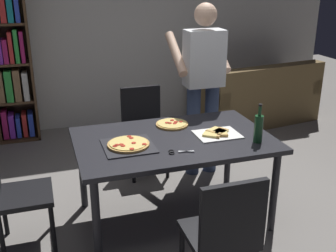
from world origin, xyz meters
The scene contains 13 objects.
ground_plane centered at (0.00, 0.00, 0.00)m, with size 12.00×12.00×0.00m, color gray.
back_wall centered at (0.00, 2.60, 1.40)m, with size 6.40×0.10×2.80m, color silver.
dining_table centered at (0.00, 0.00, 0.68)m, with size 1.59×1.01×0.75m.
chair_near_camera centered at (0.00, -0.99, 0.51)m, with size 0.42×0.42×0.90m.
chair_far_side centered at (0.00, 0.99, 0.51)m, with size 0.42×0.42×0.90m.
chair_left_end centered at (-1.28, 0.00, 0.51)m, with size 0.42×0.42×0.90m.
couch centered at (1.91, 1.99, 0.30)m, with size 1.80×1.08×0.85m.
person_serving_pizza centered at (0.57, 0.77, 1.00)m, with size 0.55×0.54×1.75m.
pepperoni_pizza_on_tray centered at (-0.39, -0.06, 0.77)m, with size 0.39×0.39×0.04m.
pizza_slices_on_towel centered at (0.37, -0.05, 0.76)m, with size 0.36×0.28×0.03m.
wine_bottle centered at (0.61, -0.28, 0.87)m, with size 0.07×0.07×0.32m.
kitchen_scissors centered at (-0.07, -0.28, 0.76)m, with size 0.20×0.10×0.01m.
second_pizza_plain centered at (0.08, 0.28, 0.76)m, with size 0.28×0.28×0.03m.
Camera 1 is at (-0.99, -2.93, 2.02)m, focal length 43.90 mm.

